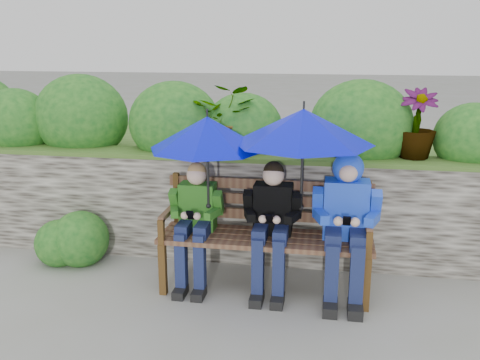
% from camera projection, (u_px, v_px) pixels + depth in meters
% --- Properties ---
extents(ground, '(60.00, 60.00, 0.00)m').
position_uv_depth(ground, '(238.00, 291.00, 4.55)').
color(ground, gray).
rests_on(ground, ground).
extents(garden_backdrop, '(8.00, 2.88, 1.78)m').
position_uv_depth(garden_backdrop, '(251.00, 174.00, 5.93)').
color(garden_backdrop, '#322E27').
rests_on(garden_backdrop, ground).
extents(park_bench, '(1.77, 0.52, 0.94)m').
position_uv_depth(park_bench, '(267.00, 228.00, 4.51)').
color(park_bench, '#493014').
rests_on(park_bench, ground).
extents(boy_left, '(0.45, 0.52, 1.07)m').
position_uv_depth(boy_left, '(195.00, 218.00, 4.52)').
color(boy_left, '#195C18').
rests_on(boy_left, ground).
extents(boy_middle, '(0.48, 0.55, 1.11)m').
position_uv_depth(boy_middle, '(272.00, 220.00, 4.40)').
color(boy_middle, black).
rests_on(boy_middle, ground).
extents(boy_right, '(0.54, 0.66, 1.20)m').
position_uv_depth(boy_right, '(346.00, 215.00, 4.29)').
color(boy_right, blue).
rests_on(boy_right, ground).
extents(umbrella_left, '(0.97, 0.97, 0.83)m').
position_uv_depth(umbrella_left, '(207.00, 133.00, 4.32)').
color(umbrella_left, '#0008D3').
rests_on(umbrella_left, ground).
extents(umbrella_right, '(1.13, 1.13, 0.89)m').
position_uv_depth(umbrella_right, '(303.00, 126.00, 4.19)').
color(umbrella_right, '#0008D3').
rests_on(umbrella_right, ground).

